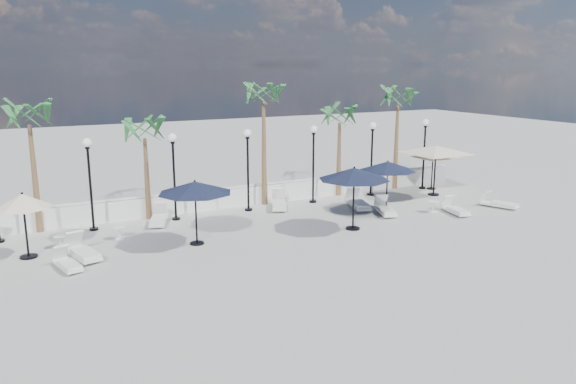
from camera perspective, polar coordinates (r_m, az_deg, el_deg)
name	(u,v)px	position (r m, az deg, el deg)	size (l,w,h in m)	color
ground	(318,250)	(20.96, 3.09, -5.89)	(100.00, 100.00, 0.00)	#A5A5A0
balustrade	(240,197)	(27.32, -4.88, -0.46)	(26.00, 0.30, 1.01)	silver
lamppost_1	(89,171)	(24.17, -19.54, 2.00)	(0.36, 0.36, 3.84)	black
lamppost_2	(174,164)	(24.86, -11.55, 2.77)	(0.36, 0.36, 3.84)	black
lamppost_3	(248,158)	(26.01, -4.11, 3.43)	(0.36, 0.36, 3.84)	black
lamppost_4	(313,153)	(27.56, 2.60, 3.98)	(0.36, 0.36, 3.84)	black
lamppost_5	(372,148)	(29.45, 8.53, 4.42)	(0.36, 0.36, 3.84)	black
lamppost_6	(425,144)	(31.61, 13.70, 4.76)	(0.36, 0.36, 3.84)	black
palm_0	(29,121)	(24.52, -24.82, 6.53)	(2.60, 2.60, 5.50)	brown
palm_1	(144,135)	(25.21, -14.37, 5.66)	(2.60, 2.60, 4.70)	brown
palm_2	(263,99)	(26.94, -2.51, 9.39)	(2.60, 2.60, 6.10)	brown
palm_3	(340,120)	(29.09, 5.28, 7.30)	(2.60, 2.60, 4.90)	brown
palm_4	(398,103)	(31.18, 11.12, 8.91)	(2.60, 2.60, 5.70)	brown
lounger_1	(67,263)	(20.40, -21.51, -6.73)	(0.87, 1.71, 0.61)	silver
lounger_2	(82,251)	(21.28, -20.18, -5.68)	(1.11, 2.13, 0.76)	silver
lounger_3	(159,218)	(24.87, -12.99, -2.61)	(1.26, 2.03, 0.73)	silver
lounger_4	(279,203)	(26.82, -0.92, -1.13)	(1.45, 2.13, 0.77)	silver
lounger_5	(385,209)	(26.14, 9.85, -1.74)	(1.20, 1.95, 0.70)	silver
lounger_6	(499,203)	(28.81, 20.64, -1.06)	(1.19, 1.84, 0.66)	silver
lounger_7	(358,203)	(27.07, 7.09, -1.08)	(1.23, 2.21, 0.79)	silver
lounger_8	(455,209)	(26.98, 16.61, -1.66)	(0.93, 1.86, 0.67)	silver
side_table_0	(60,240)	(22.75, -22.12, -4.57)	(0.49, 0.49, 0.48)	silver
side_table_1	(120,232)	(23.09, -16.74, -3.91)	(0.49, 0.49, 0.48)	silver
side_table_2	(433,206)	(26.98, 14.55, -1.35)	(0.53, 0.53, 0.52)	silver
parasol_navy_left	(195,188)	(21.32, -9.43, 0.44)	(2.84, 2.84, 2.51)	black
parasol_navy_mid	(354,174)	(23.12, 6.74, 1.81)	(2.97, 2.97, 2.67)	black
parasol_navy_right	(388,166)	(26.54, 10.10, 2.58)	(2.66, 2.66, 2.38)	black
parasol_cream_sq_a	(436,146)	(30.14, 14.83, 4.55)	(5.74, 5.74, 2.82)	black
parasol_cream_sq_b	(433,151)	(31.70, 14.55, 4.06)	(4.59, 4.59, 2.30)	black
parasol_cream_small	(23,202)	(21.64, -25.34, -0.91)	(1.95, 1.95, 2.39)	black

